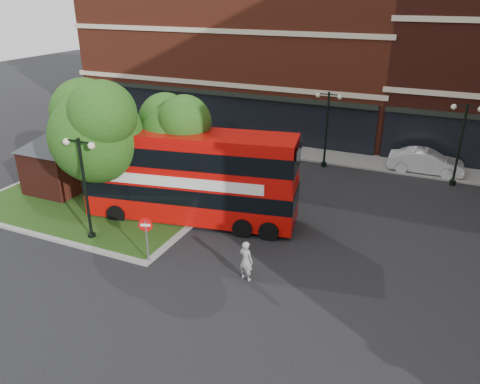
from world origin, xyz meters
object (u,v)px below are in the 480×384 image
at_px(car_silver, 220,137).
at_px(car_white, 426,162).
at_px(bus, 190,171).
at_px(woman, 246,261).

bearing_deg(car_silver, car_white, -96.66).
distance_m(bus, woman, 6.38).
height_order(woman, car_white, woman).
bearing_deg(bus, woman, -49.79).
bearing_deg(woman, car_white, -95.14).
distance_m(car_silver, car_white, 14.78).
height_order(bus, car_silver, bus).
distance_m(bus, car_white, 16.05).
height_order(bus, car_white, bus).
distance_m(woman, car_white, 16.89).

